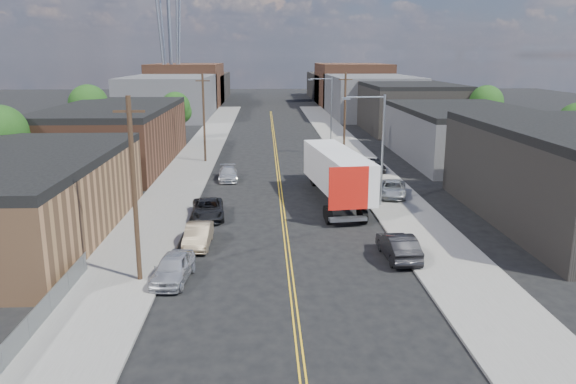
{
  "coord_description": "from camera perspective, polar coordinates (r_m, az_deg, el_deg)",
  "views": [
    {
      "loc": [
        -1.36,
        -18.75,
        11.95
      ],
      "look_at": [
        0.25,
        19.94,
        2.5
      ],
      "focal_mm": 35.0,
      "sensor_mm": 36.0,
      "label": 1
    }
  ],
  "objects": [
    {
      "name": "skyline_left_b",
      "position": [
        140.17,
        -10.2,
        10.66
      ],
      "size": [
        16.0,
        26.0,
        10.0
      ],
      "primitive_type": "cube",
      "color": "#512F20",
      "rests_on": "ground"
    },
    {
      "name": "utility_pole_left_near",
      "position": [
        30.32,
        -15.36,
        0.24
      ],
      "size": [
        1.6,
        0.26,
        10.0
      ],
      "color": "black",
      "rests_on": "ground"
    },
    {
      "name": "tree_left_near",
      "position": [
        54.15,
        -27.12,
        5.02
      ],
      "size": [
        4.85,
        4.76,
        7.91
      ],
      "color": "black",
      "rests_on": "ground"
    },
    {
      "name": "ground",
      "position": [
        79.66,
        -1.39,
        5.08
      ],
      "size": [
        260.0,
        260.0,
        0.0
      ],
      "primitive_type": "plane",
      "color": "black",
      "rests_on": "ground"
    },
    {
      "name": "streetlight_near",
      "position": [
        45.14,
        9.12,
        5.1
      ],
      "size": [
        3.39,
        0.25,
        9.0
      ],
      "color": "gray",
      "rests_on": "ground"
    },
    {
      "name": "utility_pole_left_far",
      "position": [
        64.47,
        -8.54,
        7.5
      ],
      "size": [
        1.6,
        0.26,
        10.0
      ],
      "color": "black",
      "rests_on": "ground"
    },
    {
      "name": "skyline_right_c",
      "position": [
        160.4,
        5.36,
        10.63
      ],
      "size": [
        16.0,
        40.0,
        7.0
      ],
      "primitive_type": "cube",
      "color": "black",
      "rests_on": "ground"
    },
    {
      "name": "tree_right_far",
      "position": [
        85.05,
        19.52,
        8.37
      ],
      "size": [
        4.85,
        4.76,
        7.91
      ],
      "color": "black",
      "rests_on": "ground"
    },
    {
      "name": "streetlight_far",
      "position": [
        79.53,
        4.14,
        8.9
      ],
      "size": [
        3.39,
        0.25,
        9.0
      ],
      "color": "gray",
      "rests_on": "ground"
    },
    {
      "name": "car_left_d",
      "position": [
        55.36,
        -6.11,
        1.86
      ],
      "size": [
        2.07,
        4.57,
        1.3
      ],
      "primitive_type": "imported",
      "rotation": [
        0.0,
        0.0,
        0.06
      ],
      "color": "#B2B4B8",
      "rests_on": "ground"
    },
    {
      "name": "sidewalk_left",
      "position": [
        65.35,
        -9.51,
        3.05
      ],
      "size": [
        5.0,
        140.0,
        0.15
      ],
      "primitive_type": "cube",
      "color": "slate",
      "rests_on": "ground"
    },
    {
      "name": "sidewalk_right",
      "position": [
        65.75,
        7.17,
        3.2
      ],
      "size": [
        5.0,
        140.0,
        0.15
      ],
      "primitive_type": "cube",
      "color": "slate",
      "rests_on": "ground"
    },
    {
      "name": "utility_pole_right",
      "position": [
        67.77,
        5.79,
        7.87
      ],
      "size": [
        1.6,
        0.26,
        10.0
      ],
      "color": "black",
      "rests_on": "ground"
    },
    {
      "name": "industrial_right_c",
      "position": [
        94.06,
        12.14,
        8.44
      ],
      "size": [
        14.0,
        22.0,
        7.6
      ],
      "color": "black",
      "rests_on": "ground"
    },
    {
      "name": "chainlink_fence",
      "position": [
        26.93,
        -24.87,
        -12.44
      ],
      "size": [
        0.05,
        16.0,
        1.22
      ],
      "color": "slate",
      "rests_on": "ground"
    },
    {
      "name": "skyline_right_b",
      "position": [
        140.55,
        6.47,
        10.79
      ],
      "size": [
        16.0,
        26.0,
        10.0
      ],
      "primitive_type": "cube",
      "color": "#512F20",
      "rests_on": "ground"
    },
    {
      "name": "skyline_left_a",
      "position": [
        115.54,
        -11.83,
        9.48
      ],
      "size": [
        16.0,
        30.0,
        8.0
      ],
      "primitive_type": "cube",
      "color": "#3D3D40",
      "rests_on": "ground"
    },
    {
      "name": "semi_truck",
      "position": [
        47.74,
        4.72,
        2.26
      ],
      "size": [
        4.52,
        17.1,
        4.4
      ],
      "rotation": [
        0.0,
        0.0,
        0.13
      ],
      "color": "silver",
      "rests_on": "ground"
    },
    {
      "name": "warehouse_tan",
      "position": [
        41.36,
        -26.04,
        -0.48
      ],
      "size": [
        12.0,
        22.0,
        5.6
      ],
      "color": "brown",
      "rests_on": "ground"
    },
    {
      "name": "car_left_c",
      "position": [
        42.62,
        -8.14,
        -1.72
      ],
      "size": [
        2.83,
        5.29,
        1.41
      ],
      "primitive_type": "imported",
      "rotation": [
        0.0,
        0.0,
        0.1
      ],
      "color": "black",
      "rests_on": "ground"
    },
    {
      "name": "warehouse_brown",
      "position": [
        65.49,
        -17.17,
        5.51
      ],
      "size": [
        12.0,
        26.0,
        6.6
      ],
      "color": "#512F20",
      "rests_on": "ground"
    },
    {
      "name": "skyline_right_a",
      "position": [
        116.01,
        8.35,
        9.64
      ],
      "size": [
        16.0,
        30.0,
        8.0
      ],
      "primitive_type": "cube",
      "color": "#3D3D40",
      "rests_on": "ground"
    },
    {
      "name": "car_right_lot_a",
      "position": [
        48.93,
        10.58,
        0.32
      ],
      "size": [
        3.22,
        5.16,
        1.33
      ],
      "primitive_type": "imported",
      "rotation": [
        0.0,
        0.0,
        -0.23
      ],
      "color": "#B4B8BA",
      "rests_on": "sidewalk_right"
    },
    {
      "name": "tree_left_far",
      "position": [
        82.05,
        -11.32,
        8.29
      ],
      "size": [
        4.35,
        4.2,
        6.97
      ],
      "color": "black",
      "rests_on": "ground"
    },
    {
      "name": "car_right_lot_c",
      "position": [
        59.55,
        8.73,
        2.82
      ],
      "size": [
        2.1,
        4.34,
        1.43
      ],
      "primitive_type": "imported",
      "rotation": [
        0.0,
        0.0,
        0.1
      ],
      "color": "black",
      "rests_on": "sidewalk_right"
    },
    {
      "name": "industrial_right_b",
      "position": [
        69.4,
        17.39,
        5.72
      ],
      "size": [
        14.0,
        24.0,
        6.1
      ],
      "color": "#3D3D40",
      "rests_on": "ground"
    },
    {
      "name": "centerline",
      "position": [
        64.87,
        -1.15,
        3.1
      ],
      "size": [
        0.32,
        120.0,
        0.01
      ],
      "primitive_type": "cube",
      "color": "gold",
      "rests_on": "ground"
    },
    {
      "name": "car_left_b",
      "position": [
        36.48,
        -9.12,
        -4.38
      ],
      "size": [
        1.61,
        4.44,
        1.46
      ],
      "primitive_type": "imported",
      "rotation": [
        0.0,
        0.0,
        -0.02
      ],
      "color": "#79674F",
      "rests_on": "ground"
    },
    {
      "name": "car_right_oncoming",
      "position": [
        34.49,
        11.14,
        -5.42
      ],
      "size": [
        1.88,
        4.89,
        1.59
      ],
      "primitive_type": "imported",
      "rotation": [
        0.0,
        0.0,
        3.18
      ],
      "color": "black",
      "rests_on": "ground"
    },
    {
      "name": "tree_left_mid",
      "position": [
        77.4,
        -19.55,
        8.14
      ],
      "size": [
        5.1,
        5.04,
        8.37
      ],
      "color": "black",
      "rests_on": "ground"
    },
    {
      "name": "car_left_a",
      "position": [
        31.26,
        -11.61,
        -7.57
      ],
      "size": [
        2.25,
        4.59,
        1.51
      ],
      "primitive_type": "imported",
      "rotation": [
        0.0,
        0.0,
        -0.11
      ],
      "color": "#B8BABE",
      "rests_on": "ground"
    },
    {
      "name": "car_right_lot_b",
      "position": [
        56.65,
        7.38,
        2.4
      ],
      "size": [
        4.36,
        5.92,
        1.59
      ],
      "primitive_type": "imported",
      "rotation": [
        0.0,
        0.0,
        -0.44
      ],
      "color": "beige",
      "rests_on": "sidewalk_right"
    },
    {
      "name": "skyline_left_c",
      "position": [
        160.06,
        -9.23,
        10.51
      ],
      "size": [
        16.0,
        40.0,
        7.0
      ],
      "primitive_type": "cube",
      "color": "black",
      "rests_on": "ground"
    }
  ]
}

